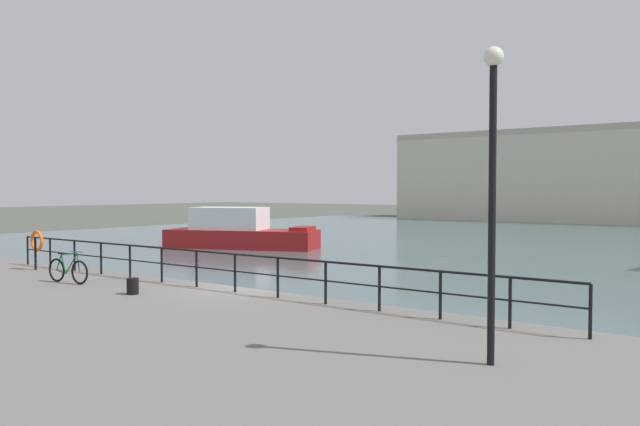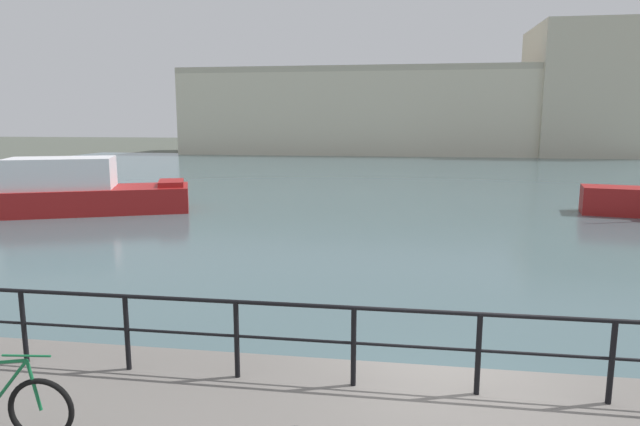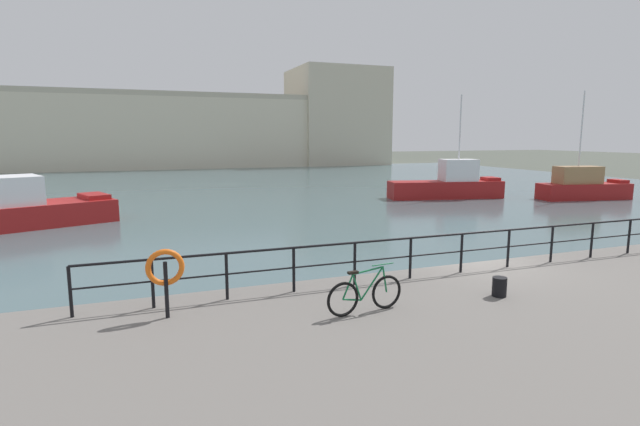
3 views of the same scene
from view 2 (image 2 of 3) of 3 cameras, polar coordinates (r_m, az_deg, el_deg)
ground_plane at (r=8.54m, az=12.59°, el=-20.37°), size 240.00×240.00×0.00m
water_basin at (r=37.83m, az=9.54°, el=3.09°), size 80.00×60.00×0.01m
harbor_building at (r=70.74m, az=14.43°, el=10.52°), size 56.28×12.85×15.11m
moored_small_launch at (r=27.54m, az=-23.95°, el=2.08°), size 9.88×6.23×2.55m
quay_railing at (r=7.16m, az=9.88°, el=-12.39°), size 20.28×0.07×1.08m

